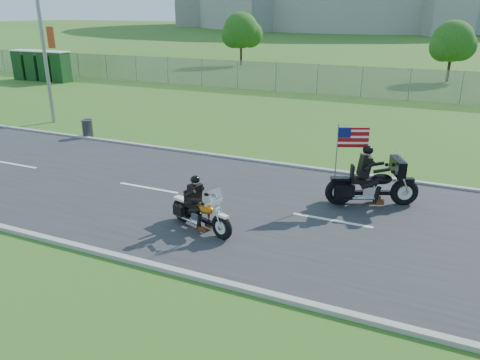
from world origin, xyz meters
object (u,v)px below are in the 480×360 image
at_px(porta_toilet_b, 48,67).
at_px(motorcycle_follow, 372,185).
at_px(motorcycle_lead, 200,213).
at_px(trash_can, 88,129).
at_px(porta_toilet_c, 35,66).
at_px(porta_toilet_a, 61,68).
at_px(streetlight, 42,6).
at_px(porta_toilet_d, 22,65).

xyz_separation_m(porta_toilet_b, motorcycle_follow, (28.15, -15.39, -0.52)).
height_order(motorcycle_lead, trash_can, motorcycle_lead).
bearing_deg(porta_toilet_c, motorcycle_follow, -27.52).
relative_size(porta_toilet_c, trash_can, 2.89).
bearing_deg(trash_can, motorcycle_lead, -34.03).
height_order(porta_toilet_c, motorcycle_follow, porta_toilet_c).
xyz_separation_m(motorcycle_follow, trash_can, (-12.99, 2.69, -0.23)).
height_order(porta_toilet_b, motorcycle_lead, porta_toilet_b).
bearing_deg(porta_toilet_a, streetlight, -47.09).
relative_size(streetlight, porta_toilet_b, 4.35).
bearing_deg(motorcycle_lead, streetlight, 166.70).
bearing_deg(porta_toilet_a, motorcycle_follow, -29.92).
height_order(porta_toilet_d, motorcycle_lead, porta_toilet_d).
height_order(porta_toilet_b, motorcycle_follow, porta_toilet_b).
height_order(streetlight, porta_toilet_d, streetlight).
xyz_separation_m(porta_toilet_a, motorcycle_follow, (26.75, -15.39, -0.52)).
xyz_separation_m(porta_toilet_a, porta_toilet_c, (-2.80, 0.00, 0.00)).
distance_m(motorcycle_lead, motorcycle_follow, 5.17).
distance_m(streetlight, porta_toilet_c, 17.34).
bearing_deg(streetlight, porta_toilet_c, 139.94).
height_order(porta_toilet_b, porta_toilet_c, same).
distance_m(streetlight, porta_toilet_d, 18.40).
distance_m(porta_toilet_b, porta_toilet_d, 2.80).
bearing_deg(porta_toilet_b, streetlight, -43.35).
bearing_deg(porta_toilet_d, motorcycle_lead, -34.86).
height_order(streetlight, porta_toilet_a, streetlight).
relative_size(porta_toilet_a, porta_toilet_d, 1.00).
height_order(porta_toilet_d, trash_can, porta_toilet_d).
relative_size(porta_toilet_c, motorcycle_follow, 0.89).
relative_size(streetlight, trash_can, 12.55).
bearing_deg(streetlight, porta_toilet_d, 142.83).
bearing_deg(porta_toilet_b, motorcycle_follow, -28.68).
xyz_separation_m(porta_toilet_a, porta_toilet_b, (-1.40, 0.00, 0.00)).
bearing_deg(porta_toilet_a, porta_toilet_b, 180.00).
bearing_deg(porta_toilet_d, porta_toilet_b, 0.00).
bearing_deg(porta_toilet_b, porta_toilet_a, 0.00).
xyz_separation_m(porta_toilet_b, motorcycle_lead, (24.37, -18.92, -0.68)).
bearing_deg(porta_toilet_d, trash_can, -35.27).
bearing_deg(streetlight, motorcycle_follow, -15.42).
bearing_deg(porta_toilet_b, porta_toilet_c, 180.00).
relative_size(porta_toilet_d, motorcycle_lead, 1.08).
xyz_separation_m(porta_toilet_a, motorcycle_lead, (22.97, -18.92, -0.68)).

